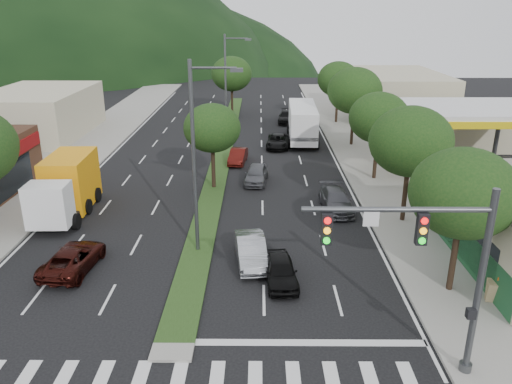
{
  "coord_description": "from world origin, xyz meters",
  "views": [
    {
      "loc": [
        3.27,
        -15.98,
        12.2
      ],
      "look_at": [
        3.1,
        9.86,
        2.7
      ],
      "focal_mm": 35.0,
      "sensor_mm": 36.0,
      "label": 1
    }
  ],
  "objects_px": {
    "car_queue_a": "(280,271)",
    "motorhome": "(302,122)",
    "car_queue_f": "(287,117)",
    "tree_r_b": "(411,141)",
    "car_queue_d": "(278,141)",
    "car_queue_e": "(256,174)",
    "streetlight_near": "(198,150)",
    "tree_r_c": "(379,118)",
    "tree_r_a": "(464,193)",
    "tree_r_e": "(338,79)",
    "streetlight_mid": "(228,82)",
    "tree_r_d": "(355,91)",
    "tree_med_near": "(212,128)",
    "a_frame_sign": "(494,290)",
    "tree_med_far": "(232,74)",
    "traffic_signal": "(437,257)",
    "car_queue_c": "(238,156)",
    "box_truck": "(67,188)",
    "sedan_silver": "(251,250)",
    "suv_maroon": "(73,258)",
    "car_queue_b": "(336,200)"
  },
  "relations": [
    {
      "from": "a_frame_sign",
      "to": "car_queue_e",
      "type": "bearing_deg",
      "value": 138.25
    },
    {
      "from": "tree_med_near",
      "to": "sedan_silver",
      "type": "height_order",
      "value": "tree_med_near"
    },
    {
      "from": "streetlight_mid",
      "to": "a_frame_sign",
      "type": "height_order",
      "value": "streetlight_mid"
    },
    {
      "from": "car_queue_d",
      "to": "car_queue_e",
      "type": "height_order",
      "value": "car_queue_e"
    },
    {
      "from": "sedan_silver",
      "to": "streetlight_mid",
      "type": "bearing_deg",
      "value": 88.96
    },
    {
      "from": "car_queue_a",
      "to": "car_queue_b",
      "type": "relative_size",
      "value": 0.82
    },
    {
      "from": "streetlight_near",
      "to": "tree_r_c",
      "type": "bearing_deg",
      "value": 45.49
    },
    {
      "from": "streetlight_near",
      "to": "suv_maroon",
      "type": "distance_m",
      "value": 8.15
    },
    {
      "from": "box_truck",
      "to": "sedan_silver",
      "type": "bearing_deg",
      "value": 148.33
    },
    {
      "from": "car_queue_f",
      "to": "motorhome",
      "type": "distance_m",
      "value": 8.3
    },
    {
      "from": "streetlight_near",
      "to": "motorhome",
      "type": "distance_m",
      "value": 25.43
    },
    {
      "from": "car_queue_a",
      "to": "car_queue_e",
      "type": "bearing_deg",
      "value": 89.5
    },
    {
      "from": "motorhome",
      "to": "streetlight_near",
      "type": "bearing_deg",
      "value": -104.94
    },
    {
      "from": "car_queue_c",
      "to": "tree_med_near",
      "type": "bearing_deg",
      "value": -97.46
    },
    {
      "from": "car_queue_f",
      "to": "a_frame_sign",
      "type": "xyz_separation_m",
      "value": [
        7.08,
        -37.27,
        0.08
      ]
    },
    {
      "from": "car_queue_c",
      "to": "tree_r_b",
      "type": "bearing_deg",
      "value": -43.44
    },
    {
      "from": "tree_med_far",
      "to": "motorhome",
      "type": "relative_size",
      "value": 0.77
    },
    {
      "from": "tree_r_a",
      "to": "car_queue_c",
      "type": "xyz_separation_m",
      "value": [
        -10.5,
        20.27,
        -4.22
      ]
    },
    {
      "from": "tree_r_c",
      "to": "streetlight_near",
      "type": "distance_m",
      "value": 16.85
    },
    {
      "from": "streetlight_near",
      "to": "streetlight_mid",
      "type": "relative_size",
      "value": 1.0
    },
    {
      "from": "car_queue_a",
      "to": "car_queue_d",
      "type": "xyz_separation_m",
      "value": [
        0.73,
        24.48,
        -0.02
      ]
    },
    {
      "from": "car_queue_a",
      "to": "motorhome",
      "type": "relative_size",
      "value": 0.4
    },
    {
      "from": "streetlight_mid",
      "to": "car_queue_f",
      "type": "distance_m",
      "value": 10.74
    },
    {
      "from": "motorhome",
      "to": "tree_r_e",
      "type": "bearing_deg",
      "value": 62.29
    },
    {
      "from": "suv_maroon",
      "to": "car_queue_a",
      "type": "relative_size",
      "value": 1.22
    },
    {
      "from": "tree_med_near",
      "to": "streetlight_mid",
      "type": "relative_size",
      "value": 0.6
    },
    {
      "from": "tree_med_far",
      "to": "car_queue_c",
      "type": "xyz_separation_m",
      "value": [
        1.5,
        -19.73,
        -4.4
      ]
    },
    {
      "from": "tree_r_a",
      "to": "tree_r_d",
      "type": "xyz_separation_m",
      "value": [
        0.0,
        26.0,
        0.36
      ]
    },
    {
      "from": "car_queue_f",
      "to": "tree_r_b",
      "type": "bearing_deg",
      "value": -72.43
    },
    {
      "from": "car_queue_c",
      "to": "box_truck",
      "type": "relative_size",
      "value": 0.51
    },
    {
      "from": "tree_r_d",
      "to": "car_queue_a",
      "type": "xyz_separation_m",
      "value": [
        -7.71,
        -25.21,
        -4.57
      ]
    },
    {
      "from": "box_truck",
      "to": "motorhome",
      "type": "xyz_separation_m",
      "value": [
        16.3,
        18.66,
        0.17
      ]
    },
    {
      "from": "tree_r_d",
      "to": "a_frame_sign",
      "type": "bearing_deg",
      "value": -86.8
    },
    {
      "from": "a_frame_sign",
      "to": "car_queue_a",
      "type": "bearing_deg",
      "value": -175.64
    },
    {
      "from": "suv_maroon",
      "to": "car_queue_b",
      "type": "distance_m",
      "value": 16.24
    },
    {
      "from": "traffic_signal",
      "to": "tree_r_b",
      "type": "relative_size",
      "value": 1.01
    },
    {
      "from": "car_queue_a",
      "to": "tree_r_e",
      "type": "bearing_deg",
      "value": 72.32
    },
    {
      "from": "tree_r_a",
      "to": "streetlight_mid",
      "type": "bearing_deg",
      "value": 112.13
    },
    {
      "from": "streetlight_near",
      "to": "car_queue_d",
      "type": "xyz_separation_m",
      "value": [
        4.81,
        21.27,
        -4.99
      ]
    },
    {
      "from": "tree_med_far",
      "to": "box_truck",
      "type": "relative_size",
      "value": 0.96
    },
    {
      "from": "traffic_signal",
      "to": "tree_r_d",
      "type": "distance_m",
      "value": 31.68
    },
    {
      "from": "tree_med_far",
      "to": "car_queue_b",
      "type": "xyz_separation_m",
      "value": [
        8.23,
        -30.08,
        -4.37
      ]
    },
    {
      "from": "tree_r_c",
      "to": "tree_r_a",
      "type": "bearing_deg",
      "value": -90.0
    },
    {
      "from": "tree_med_far",
      "to": "streetlight_near",
      "type": "distance_m",
      "value": 36.01
    },
    {
      "from": "tree_r_a",
      "to": "tree_med_far",
      "type": "distance_m",
      "value": 41.76
    },
    {
      "from": "car_queue_a",
      "to": "car_queue_c",
      "type": "xyz_separation_m",
      "value": [
        -2.79,
        19.48,
        -0.01
      ]
    },
    {
      "from": "tree_r_e",
      "to": "motorhome",
      "type": "relative_size",
      "value": 0.75
    },
    {
      "from": "tree_r_d",
      "to": "tree_r_e",
      "type": "height_order",
      "value": "tree_r_d"
    },
    {
      "from": "tree_med_near",
      "to": "a_frame_sign",
      "type": "distance_m",
      "value": 20.56
    },
    {
      "from": "car_queue_b",
      "to": "box_truck",
      "type": "bearing_deg",
      "value": 178.85
    }
  ]
}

